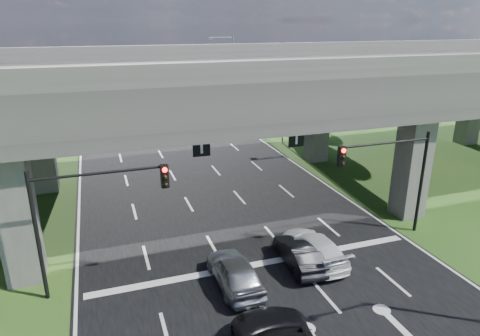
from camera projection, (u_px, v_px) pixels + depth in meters
ground at (289, 305)px, 18.62m from camera, size 160.00×160.00×0.00m
road at (223, 213)px, 27.56m from camera, size 18.00×120.00×0.03m
overpass at (212, 85)px, 26.76m from camera, size 80.00×15.00×10.00m
signal_right at (392, 168)px, 23.18m from camera, size 5.76×0.54×6.00m
signal_left at (88, 206)px, 18.38m from camera, size 5.76×0.54×6.00m
streetlight_far at (280, 85)px, 41.26m from camera, size 3.38×0.25×10.00m
streetlight_beyond at (230, 68)px, 55.56m from camera, size 3.38×0.25×10.00m
tree_left_near at (9, 107)px, 36.00m from camera, size 4.50×4.50×7.80m
tree_left_far at (39, 79)px, 50.51m from camera, size 4.80×4.80×8.32m
tree_right_near at (290, 91)px, 46.18m from camera, size 4.20×4.20×7.28m
tree_right_mid at (284, 83)px, 54.36m from camera, size 3.91×3.90×6.76m
tree_right_far at (235, 72)px, 60.07m from camera, size 4.50×4.50×7.80m
car_silver at (235, 272)px, 19.70m from camera, size 1.85×4.44×1.50m
car_dark at (299, 254)px, 21.38m from camera, size 1.68×4.11×1.33m
car_white at (313, 248)px, 21.91m from camera, size 2.11×4.82×1.38m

